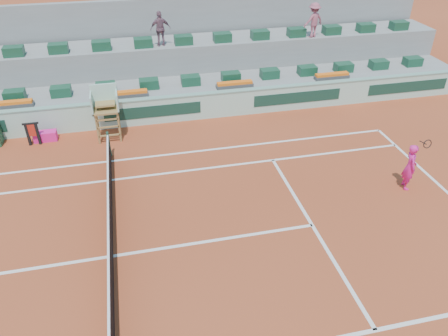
# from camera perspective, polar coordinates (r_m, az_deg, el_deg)

# --- Properties ---
(ground) EXTENTS (90.00, 90.00, 0.00)m
(ground) POSITION_cam_1_polar(r_m,az_deg,el_deg) (13.79, -14.32, -11.10)
(ground) COLOR #963A1D
(ground) RESTS_ON ground
(seating_tier_lower) EXTENTS (36.00, 4.00, 1.20)m
(seating_tier_lower) POSITION_cam_1_polar(r_m,az_deg,el_deg) (22.55, -14.88, 9.08)
(seating_tier_lower) COLOR gray
(seating_tier_lower) RESTS_ON ground
(seating_tier_upper) EXTENTS (36.00, 2.40, 2.60)m
(seating_tier_upper) POSITION_cam_1_polar(r_m,az_deg,el_deg) (23.78, -15.14, 12.13)
(seating_tier_upper) COLOR gray
(seating_tier_upper) RESTS_ON ground
(stadium_back_wall) EXTENTS (36.00, 0.40, 4.40)m
(stadium_back_wall) POSITION_cam_1_polar(r_m,az_deg,el_deg) (25.01, -15.45, 15.31)
(stadium_back_wall) COLOR gray
(stadium_back_wall) RESTS_ON ground
(player_bag) EXTENTS (0.97, 0.43, 0.43)m
(player_bag) POSITION_cam_1_polar(r_m,az_deg,el_deg) (20.48, -22.30, 3.88)
(player_bag) COLOR #F41F8D
(player_bag) RESTS_ON ground
(spectator_mid) EXTENTS (1.01, 0.48, 1.68)m
(spectator_mid) POSITION_cam_1_polar(r_m,az_deg,el_deg) (22.58, -8.30, 17.56)
(spectator_mid) COLOR #7D5363
(spectator_mid) RESTS_ON seating_tier_upper
(spectator_right) EXTENTS (1.27, 0.96, 1.74)m
(spectator_right) POSITION_cam_1_polar(r_m,az_deg,el_deg) (24.24, 11.63, 18.40)
(spectator_right) COLOR #A65364
(spectator_right) RESTS_ON seating_tier_upper
(court_lines) EXTENTS (23.89, 11.09, 0.01)m
(court_lines) POSITION_cam_1_polar(r_m,az_deg,el_deg) (13.79, -14.32, -11.09)
(court_lines) COLOR white
(court_lines) RESTS_ON ground
(tennis_net) EXTENTS (0.10, 11.97, 1.10)m
(tennis_net) POSITION_cam_1_polar(r_m,az_deg,el_deg) (13.44, -14.63, -9.49)
(tennis_net) COLOR black
(tennis_net) RESTS_ON ground
(advertising_hoarding) EXTENTS (36.00, 0.34, 1.26)m
(advertising_hoarding) POSITION_cam_1_polar(r_m,az_deg,el_deg) (20.52, -14.80, 6.75)
(advertising_hoarding) COLOR #ABD8C3
(advertising_hoarding) RESTS_ON ground
(umpire_chair) EXTENTS (1.10, 0.90, 2.40)m
(umpire_chair) POSITION_cam_1_polar(r_m,az_deg,el_deg) (19.24, -15.23, 7.88)
(umpire_chair) COLOR olive
(umpire_chair) RESTS_ON ground
(seat_row_lower) EXTENTS (32.90, 0.60, 0.44)m
(seat_row_lower) POSITION_cam_1_polar(r_m,az_deg,el_deg) (21.40, -15.18, 10.13)
(seat_row_lower) COLOR #17462D
(seat_row_lower) RESTS_ON seating_tier_lower
(seat_row_upper) EXTENTS (32.90, 0.60, 0.44)m
(seat_row_upper) POSITION_cam_1_polar(r_m,az_deg,el_deg) (22.73, -15.70, 15.17)
(seat_row_upper) COLOR #17462D
(seat_row_upper) RESTS_ON seating_tier_upper
(flower_planters) EXTENTS (26.80, 0.36, 0.28)m
(flower_planters) POSITION_cam_1_polar(r_m,az_deg,el_deg) (20.83, -19.28, 8.51)
(flower_planters) COLOR #444444
(flower_planters) RESTS_ON seating_tier_lower
(towel_rack) EXTENTS (0.65, 0.11, 1.03)m
(towel_rack) POSITION_cam_1_polar(r_m,az_deg,el_deg) (20.15, -23.75, 4.32)
(towel_rack) COLOR black
(towel_rack) RESTS_ON ground
(tennis_player) EXTENTS (0.59, 0.93, 2.28)m
(tennis_player) POSITION_cam_1_polar(r_m,az_deg,el_deg) (16.98, 23.13, 0.17)
(tennis_player) COLOR #F41F8D
(tennis_player) RESTS_ON ground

